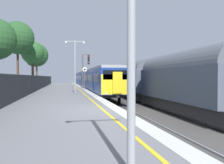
{
  "coord_description": "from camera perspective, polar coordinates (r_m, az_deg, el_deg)",
  "views": [
    {
      "loc": [
        -2.23,
        -11.88,
        1.63
      ],
      "look_at": [
        1.81,
        8.4,
        1.21
      ],
      "focal_mm": 38.43,
      "sensor_mm": 36.0,
      "label": 1
    }
  ],
  "objects": [
    {
      "name": "ground",
      "position": [
        13.03,
        11.0,
        -8.75
      ],
      "size": [
        17.4,
        110.0,
        1.21
      ],
      "color": "slate"
    },
    {
      "name": "background_tree_right",
      "position": [
        50.07,
        -17.66,
        5.91
      ],
      "size": [
        4.56,
        4.56,
        8.28
      ],
      "color": "#473323",
      "rests_on": "ground"
    },
    {
      "name": "freight_train_adjacent_track",
      "position": [
        36.28,
        2.0,
        0.81
      ],
      "size": [
        2.6,
        51.44,
        4.4
      ],
      "color": "#232326",
      "rests_on": "ground"
    },
    {
      "name": "speed_limit_sign",
      "position": [
        29.88,
        -6.51,
        1.55
      ],
      "size": [
        0.59,
        0.08,
        2.88
      ],
      "color": "#59595B",
      "rests_on": "ground"
    },
    {
      "name": "platform_lamp_mid",
      "position": [
        24.69,
        -8.8,
        4.74
      ],
      "size": [
        2.0,
        0.2,
        5.35
      ],
      "color": "#93999E",
      "rests_on": "ground"
    },
    {
      "name": "signal_gantry",
      "position": [
        34.51,
        -6.53,
        3.58
      ],
      "size": [
        1.1,
        0.24,
        4.93
      ],
      "color": "#47474C",
      "rests_on": "ground"
    },
    {
      "name": "background_tree_left",
      "position": [
        37.09,
        -18.4,
        6.42
      ],
      "size": [
        3.33,
        3.39,
        6.88
      ],
      "color": "#473323",
      "rests_on": "ground"
    },
    {
      "name": "background_tree_centre",
      "position": [
        33.34,
        -21.59,
        9.51
      ],
      "size": [
        4.19,
        4.19,
        8.74
      ],
      "color": "#473323",
      "rests_on": "ground"
    },
    {
      "name": "commuter_train_at_platform",
      "position": [
        40.93,
        -5.21,
        0.66
      ],
      "size": [
        2.83,
        42.87,
        3.81
      ],
      "color": "navy",
      "rests_on": "ground"
    }
  ]
}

